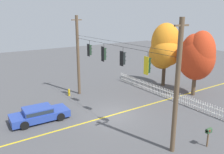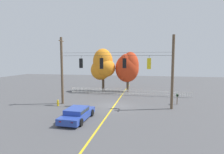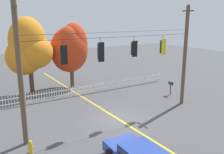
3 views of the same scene
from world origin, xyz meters
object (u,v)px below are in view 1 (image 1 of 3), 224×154
object	(u,v)px
traffic_signal_southbound_primary	(147,65)
fire_hydrant	(69,92)
traffic_signal_westbound_side	(90,50)
parked_car	(39,114)
autumn_maple_mid	(197,55)
traffic_signal_northbound_primary	(123,58)
roadside_mailbox	(209,132)
autumn_maple_near_fence	(165,49)
traffic_signal_northbound_secondary	(104,54)

from	to	relation	value
traffic_signal_southbound_primary	fire_hydrant	distance (m)	11.49
traffic_signal_westbound_side	traffic_signal_southbound_primary	xyz separation A→B (m)	(7.90, -0.00, -0.01)
traffic_signal_southbound_primary	parked_car	size ratio (longest dim) A/B	0.33
traffic_signal_southbound_primary	autumn_maple_mid	world-z (taller)	autumn_maple_mid
traffic_signal_westbound_side	traffic_signal_southbound_primary	size ratio (longest dim) A/B	0.97
traffic_signal_northbound_primary	roadside_mailbox	distance (m)	7.69
traffic_signal_westbound_side	autumn_maple_mid	bearing A→B (deg)	65.20
roadside_mailbox	parked_car	bearing A→B (deg)	-141.48
traffic_signal_northbound_primary	parked_car	size ratio (longest dim) A/B	0.31
autumn_maple_near_fence	fire_hydrant	bearing A→B (deg)	-104.81
traffic_signal_northbound_secondary	fire_hydrant	distance (m)	6.95
traffic_signal_westbound_side	traffic_signal_northbound_secondary	size ratio (longest dim) A/B	0.95
traffic_signal_northbound_secondary	parked_car	bearing A→B (deg)	-99.39
traffic_signal_northbound_primary	traffic_signal_northbound_secondary	bearing A→B (deg)	-179.98
traffic_signal_southbound_primary	parked_car	world-z (taller)	traffic_signal_southbound_primary
traffic_signal_westbound_side	autumn_maple_mid	world-z (taller)	autumn_maple_mid
traffic_signal_westbound_side	roadside_mailbox	size ratio (longest dim) A/B	1.12
traffic_signal_westbound_side	traffic_signal_southbound_primary	distance (m)	7.90
traffic_signal_northbound_primary	fire_hydrant	bearing A→B (deg)	-171.44
traffic_signal_northbound_secondary	autumn_maple_near_fence	bearing A→B (deg)	102.94
traffic_signal_northbound_secondary	autumn_maple_near_fence	size ratio (longest dim) A/B	0.21
traffic_signal_westbound_side	autumn_maple_near_fence	distance (m)	9.62
roadside_mailbox	autumn_maple_near_fence	bearing A→B (deg)	146.41
traffic_signal_southbound_primary	fire_hydrant	xyz separation A→B (m)	(-10.44, -1.16, -4.64)
autumn_maple_mid	traffic_signal_southbound_primary	bearing A→B (deg)	-70.94
autumn_maple_mid	roadside_mailbox	distance (m)	10.65
traffic_signal_northbound_secondary	autumn_maple_mid	bearing A→B (deg)	78.34
fire_hydrant	traffic_signal_westbound_side	bearing A→B (deg)	24.53
traffic_signal_southbound_primary	autumn_maple_near_fence	xyz separation A→B (m)	(-7.60, 9.59, -0.67)
fire_hydrant	roadside_mailbox	bearing A→B (deg)	13.78
autumn_maple_mid	fire_hydrant	xyz separation A→B (m)	(-7.07, -10.94, -3.83)
fire_hydrant	traffic_signal_northbound_primary	bearing A→B (deg)	8.56
traffic_signal_westbound_side	autumn_maple_mid	size ratio (longest dim) A/B	0.22
fire_hydrant	autumn_maple_mid	bearing A→B (deg)	57.15
autumn_maple_mid	parked_car	size ratio (longest dim) A/B	1.48
traffic_signal_northbound_secondary	fire_hydrant	size ratio (longest dim) A/B	2.07
traffic_signal_northbound_secondary	traffic_signal_westbound_side	bearing A→B (deg)	179.98
traffic_signal_northbound_primary	fire_hydrant	world-z (taller)	traffic_signal_northbound_primary
fire_hydrant	parked_car	bearing A→B (deg)	-46.57
autumn_maple_mid	autumn_maple_near_fence	bearing A→B (deg)	-177.45
traffic_signal_southbound_primary	traffic_signal_northbound_primary	bearing A→B (deg)	179.99
traffic_signal_northbound_secondary	autumn_maple_mid	size ratio (longest dim) A/B	0.23
traffic_signal_southbound_primary	autumn_maple_near_fence	world-z (taller)	autumn_maple_near_fence
parked_car	traffic_signal_northbound_secondary	bearing A→B (deg)	80.61
autumn_maple_near_fence	parked_car	bearing A→B (deg)	-85.12
traffic_signal_northbound_secondary	traffic_signal_northbound_primary	xyz separation A→B (m)	(2.68, 0.00, 0.04)
parked_car	fire_hydrant	bearing A→B (deg)	133.43
traffic_signal_northbound_secondary	parked_car	xyz separation A→B (m)	(-0.91, -5.53, -4.40)
traffic_signal_westbound_side	roadside_mailbox	world-z (taller)	traffic_signal_westbound_side
traffic_signal_westbound_side	fire_hydrant	distance (m)	5.43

